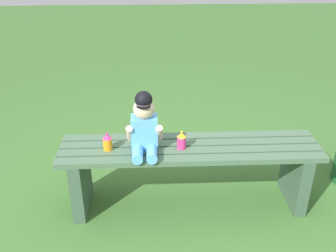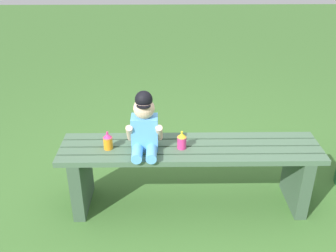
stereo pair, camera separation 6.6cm
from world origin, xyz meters
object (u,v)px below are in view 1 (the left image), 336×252
at_px(park_bench, 190,165).
at_px(child_figure, 144,126).
at_px(sippy_cup_right, 182,140).
at_px(sippy_cup_left, 108,142).

xyz_separation_m(park_bench, child_figure, (-0.30, -0.03, 0.33)).
distance_m(park_bench, sippy_cup_right, 0.22).
xyz_separation_m(child_figure, sippy_cup_left, (-0.24, 0.01, -0.12)).
xyz_separation_m(park_bench, sippy_cup_right, (-0.06, -0.02, 0.21)).
bearing_deg(child_figure, park_bench, 6.49).
distance_m(park_bench, child_figure, 0.45).
bearing_deg(park_bench, sippy_cup_right, -160.25).
bearing_deg(sippy_cup_left, park_bench, 2.27).
xyz_separation_m(child_figure, sippy_cup_right, (0.24, 0.01, -0.12)).
bearing_deg(sippy_cup_left, sippy_cup_right, 0.00).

